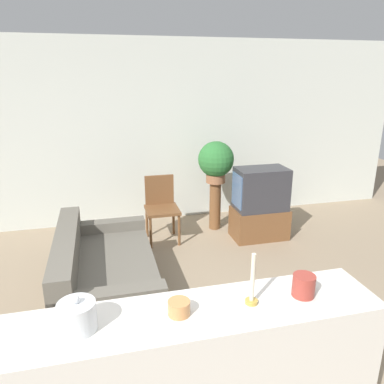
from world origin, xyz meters
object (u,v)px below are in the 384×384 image
object	(u,v)px
couch	(104,277)
television	(261,189)
potted_plant	(216,161)
wooden_chair	(161,205)
decorative_bowl	(77,316)

from	to	relation	value
couch	television	size ratio (longest dim) A/B	2.37
couch	potted_plant	size ratio (longest dim) A/B	2.79
wooden_chair	potted_plant	world-z (taller)	potted_plant
couch	potted_plant	bearing A→B (deg)	42.98
decorative_bowl	couch	bearing A→B (deg)	86.42
television	decorative_bowl	world-z (taller)	decorative_bowl
couch	potted_plant	distance (m)	2.35
couch	television	xyz separation A→B (m)	(2.13, 1.06, 0.44)
couch	wooden_chair	bearing A→B (deg)	58.97
couch	wooden_chair	xyz separation A→B (m)	(0.80, 1.34, 0.23)
couch	decorative_bowl	world-z (taller)	decorative_bowl
couch	decorative_bowl	bearing A→B (deg)	-93.58
couch	television	bearing A→B (deg)	26.54
decorative_bowl	potted_plant	bearing A→B (deg)	62.12
wooden_chair	couch	bearing A→B (deg)	-121.03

